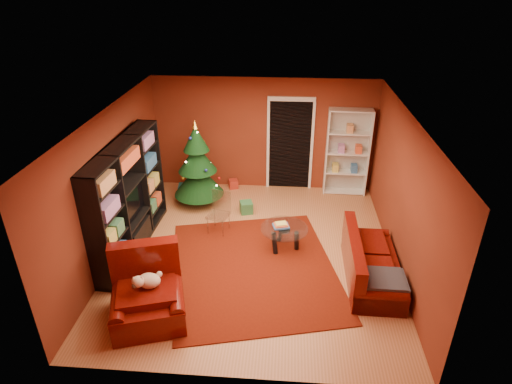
# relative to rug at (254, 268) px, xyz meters

# --- Properties ---
(floor) EXTENTS (5.00, 5.50, 0.05)m
(floor) POSITION_rel_rug_xyz_m (-0.03, 0.48, -0.03)
(floor) COLOR #AB643B
(floor) RESTS_ON ground
(ceiling) EXTENTS (5.00, 5.50, 0.05)m
(ceiling) POSITION_rel_rug_xyz_m (-0.03, 0.48, 2.62)
(ceiling) COLOR silver
(ceiling) RESTS_ON wall_back
(wall_back) EXTENTS (5.00, 0.05, 2.60)m
(wall_back) POSITION_rel_rug_xyz_m (-0.03, 3.26, 1.29)
(wall_back) COLOR maroon
(wall_back) RESTS_ON ground
(wall_left) EXTENTS (0.05, 5.50, 2.60)m
(wall_left) POSITION_rel_rug_xyz_m (-2.55, 0.48, 1.29)
(wall_left) COLOR maroon
(wall_left) RESTS_ON ground
(wall_right) EXTENTS (0.05, 5.50, 2.60)m
(wall_right) POSITION_rel_rug_xyz_m (2.50, 0.48, 1.29)
(wall_right) COLOR maroon
(wall_right) RESTS_ON ground
(doorway) EXTENTS (1.06, 0.60, 2.16)m
(doorway) POSITION_rel_rug_xyz_m (0.57, 3.21, 1.04)
(doorway) COLOR black
(doorway) RESTS_ON floor
(rug) EXTENTS (3.41, 3.75, 0.02)m
(rug) POSITION_rel_rug_xyz_m (0.00, 0.00, 0.00)
(rug) COLOR #5E1508
(rug) RESTS_ON floor
(media_unit) EXTENTS (0.53, 2.68, 2.04)m
(media_unit) POSITION_rel_rug_xyz_m (-2.30, 0.53, 1.01)
(media_unit) COLOR black
(media_unit) RESTS_ON floor
(christmas_tree) EXTENTS (1.22, 1.22, 1.93)m
(christmas_tree) POSITION_rel_rug_xyz_m (-1.40, 2.28, 0.93)
(christmas_tree) COLOR black
(christmas_tree) RESTS_ON floor
(gift_box_teal) EXTENTS (0.35, 0.35, 0.31)m
(gift_box_teal) POSITION_rel_rug_xyz_m (-1.77, 2.52, 0.14)
(gift_box_teal) COLOR #187887
(gift_box_teal) RESTS_ON floor
(gift_box_green) EXTENTS (0.31, 0.31, 0.25)m
(gift_box_green) POSITION_rel_rug_xyz_m (-0.32, 1.93, 0.12)
(gift_box_green) COLOR #286837
(gift_box_green) RESTS_ON floor
(gift_box_red) EXTENTS (0.26, 0.26, 0.20)m
(gift_box_red) POSITION_rel_rug_xyz_m (-0.74, 3.07, 0.09)
(gift_box_red) COLOR maroon
(gift_box_red) RESTS_ON floor
(white_bookshelf) EXTENTS (0.95, 0.37, 2.04)m
(white_bookshelf) POSITION_rel_rug_xyz_m (1.86, 3.05, 0.98)
(white_bookshelf) COLOR white
(white_bookshelf) RESTS_ON floor
(armchair) EXTENTS (1.40, 1.40, 0.88)m
(armchair) POSITION_rel_rug_xyz_m (-1.45, -1.31, 0.43)
(armchair) COLOR #480905
(armchair) RESTS_ON rug
(dog) EXTENTS (0.47, 0.40, 0.29)m
(dog) POSITION_rel_rug_xyz_m (-1.42, -1.24, 0.64)
(dog) COLOR beige
(dog) RESTS_ON armchair
(sofa) EXTENTS (0.85, 1.84, 0.79)m
(sofa) POSITION_rel_rug_xyz_m (1.99, -0.11, 0.38)
(sofa) COLOR #480905
(sofa) RESTS_ON rug
(coffee_table) EXTENTS (1.07, 1.07, 0.55)m
(coffee_table) POSITION_rel_rug_xyz_m (0.51, 0.65, 0.22)
(coffee_table) COLOR gray
(coffee_table) RESTS_ON rug
(acrylic_chair) EXTENTS (0.49, 0.51, 0.76)m
(acrylic_chair) POSITION_rel_rug_xyz_m (-0.79, 1.12, 0.37)
(acrylic_chair) COLOR #66605B
(acrylic_chair) RESTS_ON rug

